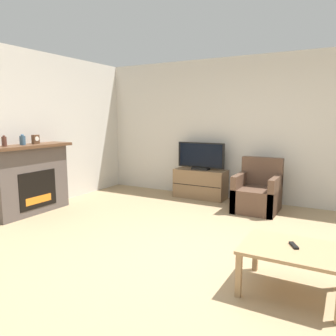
# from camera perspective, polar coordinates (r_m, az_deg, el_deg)

# --- Properties ---
(ground_plane) EXTENTS (24.00, 24.00, 0.00)m
(ground_plane) POSITION_cam_1_polar(r_m,az_deg,el_deg) (3.88, 6.20, -15.29)
(ground_plane) COLOR #9E8460
(wall_back) EXTENTS (12.00, 0.06, 2.70)m
(wall_back) POSITION_cam_1_polar(r_m,az_deg,el_deg) (6.28, 16.72, 6.35)
(wall_back) COLOR beige
(wall_back) RESTS_ON ground
(wall_left) EXTENTS (0.06, 12.00, 2.70)m
(wall_left) POSITION_cam_1_polar(r_m,az_deg,el_deg) (5.79, -26.62, 5.62)
(wall_left) COLOR beige
(wall_left) RESTS_ON ground
(fireplace) EXTENTS (0.48, 1.41, 1.14)m
(fireplace) POSITION_cam_1_polar(r_m,az_deg,el_deg) (5.85, -22.89, -1.71)
(fireplace) COLOR #564C47
(fireplace) RESTS_ON ground
(mantel_vase_left) EXTENTS (0.07, 0.07, 0.17)m
(mantel_vase_left) POSITION_cam_1_polar(r_m,az_deg,el_deg) (5.51, -26.64, 4.19)
(mantel_vase_left) COLOR #512D23
(mantel_vase_left) RESTS_ON fireplace
(mantel_vase_centre_left) EXTENTS (0.09, 0.09, 0.17)m
(mantel_vase_centre_left) POSITION_cam_1_polar(r_m,az_deg,el_deg) (5.70, -24.00, 4.48)
(mantel_vase_centre_left) COLOR #385670
(mantel_vase_centre_left) RESTS_ON fireplace
(mantel_clock) EXTENTS (0.08, 0.11, 0.15)m
(mantel_clock) POSITION_cam_1_polar(r_m,az_deg,el_deg) (5.85, -22.07, 4.65)
(mantel_clock) COLOR brown
(mantel_clock) RESTS_ON fireplace
(tv_stand) EXTENTS (1.02, 0.43, 0.57)m
(tv_stand) POSITION_cam_1_polar(r_m,az_deg,el_deg) (6.50, 5.66, -2.73)
(tv_stand) COLOR brown
(tv_stand) RESTS_ON ground
(tv) EXTENTS (0.96, 0.18, 0.53)m
(tv) POSITION_cam_1_polar(r_m,az_deg,el_deg) (6.41, 5.73, 1.91)
(tv) COLOR black
(tv) RESTS_ON tv_stand
(armchair) EXTENTS (0.70, 0.76, 0.89)m
(armchair) POSITION_cam_1_polar(r_m,az_deg,el_deg) (5.79, 15.31, -4.38)
(armchair) COLOR brown
(armchair) RESTS_ON ground
(coffee_table) EXTENTS (0.87, 0.67, 0.43)m
(coffee_table) POSITION_cam_1_polar(r_m,az_deg,el_deg) (3.22, 20.83, -13.73)
(coffee_table) COLOR #A37F56
(coffee_table) RESTS_ON ground
(remote) EXTENTS (0.11, 0.15, 0.02)m
(remote) POSITION_cam_1_polar(r_m,az_deg,el_deg) (3.22, 21.07, -12.47)
(remote) COLOR black
(remote) RESTS_ON coffee_table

